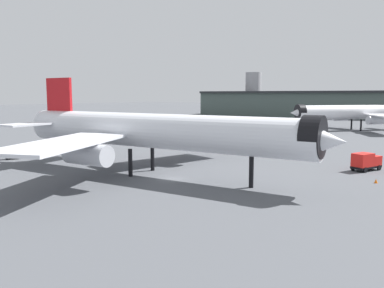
{
  "coord_description": "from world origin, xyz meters",
  "views": [
    {
      "loc": [
        39.44,
        -44.41,
        12.71
      ],
      "look_at": [
        2.99,
        1.27,
        5.43
      ],
      "focal_mm": 37.15,
      "sensor_mm": 36.0,
      "label": 1
    }
  ],
  "objects": [
    {
      "name": "ground",
      "position": [
        0.0,
        0.0,
        0.0
      ],
      "size": [
        900.0,
        900.0,
        0.0
      ],
      "primitive_type": "plane",
      "color": "#4C4F54"
    },
    {
      "name": "baggage_cart_trailing",
      "position": [
        -36.89,
        -5.93,
        0.98
      ],
      "size": [
        2.46,
        2.75,
        1.82
      ],
      "rotation": [
        0.0,
        0.0,
        4.4
      ],
      "color": "black",
      "rests_on": "ground"
    },
    {
      "name": "airliner_far_taxiway",
      "position": [
        -4.08,
        101.27,
        6.42
      ],
      "size": [
        37.52,
        42.29,
        14.56
      ],
      "rotation": [
        0.0,
        0.0,
        4.06
      ],
      "color": "white",
      "rests_on": "ground"
    },
    {
      "name": "service_truck_front",
      "position": [
        21.27,
        25.33,
        1.59
      ],
      "size": [
        3.98,
        5.95,
        3.0
      ],
      "rotation": [
        0.0,
        0.0,
        1.24
      ],
      "color": "black",
      "rests_on": "ground"
    },
    {
      "name": "traffic_cone_wingtip",
      "position": [
        25.16,
        16.17,
        0.31
      ],
      "size": [
        0.49,
        0.49,
        0.62
      ],
      "primitive_type": "cone",
      "color": "#F2600C",
      "rests_on": "ground"
    },
    {
      "name": "airliner_near_gate",
      "position": [
        -4.3,
        0.34,
        6.93
      ],
      "size": [
        58.2,
        52.75,
        15.74
      ],
      "rotation": [
        0.0,
        0.0,
        0.13
      ],
      "color": "silver",
      "rests_on": "ground"
    }
  ]
}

